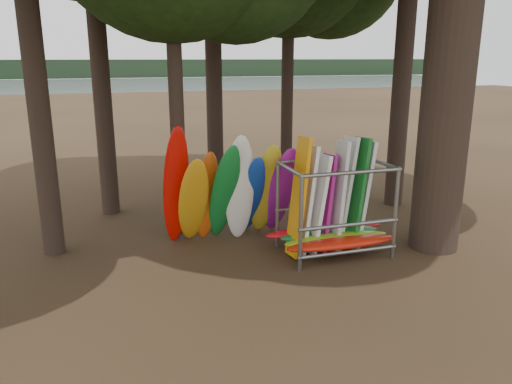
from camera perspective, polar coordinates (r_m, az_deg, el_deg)
name	(u,v)px	position (r m, az deg, el deg)	size (l,w,h in m)	color
ground	(283,269)	(11.25, 3.10, -8.76)	(120.00, 120.00, 0.00)	#47331E
lake	(127,92)	(69.86, -14.54, 10.97)	(160.00, 160.00, 0.00)	gray
far_shore	(113,69)	(119.70, -15.98, 13.39)	(160.00, 4.00, 4.00)	black
kayak_row	(233,193)	(12.39, -2.69, -0.09)	(3.39, 2.03, 3.21)	red
storage_rack	(334,212)	(11.94, 8.91, -2.24)	(3.13, 1.50, 2.84)	gray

